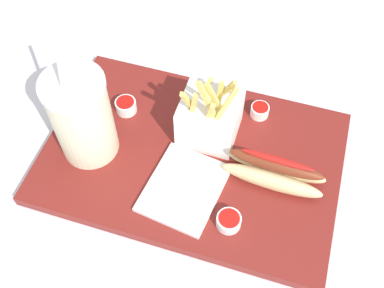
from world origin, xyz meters
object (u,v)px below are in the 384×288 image
at_px(napkin_stack, 184,188).
at_px(soda_cup, 82,117).
at_px(hot_dog_1, 274,171).
at_px(ketchup_cup_1, 260,110).
at_px(ketchup_cup_3, 126,106).
at_px(ketchup_cup_2, 229,221).
at_px(fries_basket, 210,116).

bearing_deg(napkin_stack, soda_cup, -10.33).
distance_m(hot_dog_1, napkin_stack, 0.14).
height_order(hot_dog_1, napkin_stack, hot_dog_1).
height_order(hot_dog_1, ketchup_cup_1, hot_dog_1).
distance_m(ketchup_cup_1, ketchup_cup_3, 0.23).
bearing_deg(soda_cup, ketchup_cup_3, -107.15).
bearing_deg(ketchup_cup_2, fries_basket, -64.35).
relative_size(fries_basket, ketchup_cup_2, 4.19).
height_order(soda_cup, hot_dog_1, soda_cup).
bearing_deg(soda_cup, fries_basket, -154.17).
height_order(soda_cup, napkin_stack, soda_cup).
relative_size(fries_basket, ketchup_cup_3, 4.29).
distance_m(ketchup_cup_1, napkin_stack, 0.20).
height_order(hot_dog_1, ketchup_cup_3, hot_dog_1).
relative_size(ketchup_cup_2, napkin_stack, 0.28).
xyz_separation_m(ketchup_cup_1, ketchup_cup_3, (0.22, 0.06, 0.00)).
relative_size(soda_cup, ketchup_cup_2, 6.96).
bearing_deg(ketchup_cup_3, soda_cup, 72.85).
xyz_separation_m(soda_cup, ketchup_cup_2, (-0.25, 0.07, -0.07)).
distance_m(soda_cup, napkin_stack, 0.19).
distance_m(ketchup_cup_3, napkin_stack, 0.19).
xyz_separation_m(soda_cup, ketchup_cup_1, (-0.25, -0.15, -0.07)).
xyz_separation_m(hot_dog_1, napkin_stack, (0.13, 0.06, -0.02)).
distance_m(ketchup_cup_2, ketchup_cup_3, 0.27).
bearing_deg(napkin_stack, ketchup_cup_2, 155.98).
distance_m(hot_dog_1, ketchup_cup_3, 0.28).
xyz_separation_m(ketchup_cup_1, napkin_stack, (0.08, 0.18, -0.01)).
xyz_separation_m(ketchup_cup_3, napkin_stack, (-0.14, 0.12, -0.01)).
relative_size(ketchup_cup_1, ketchup_cup_3, 0.88).
bearing_deg(napkin_stack, ketchup_cup_1, -113.89).
relative_size(ketchup_cup_2, ketchup_cup_3, 1.02).
xyz_separation_m(ketchup_cup_1, ketchup_cup_2, (-0.00, 0.22, -0.00)).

